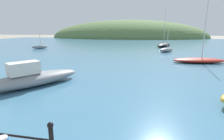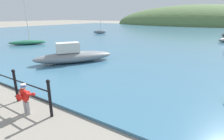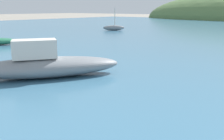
% 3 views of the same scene
% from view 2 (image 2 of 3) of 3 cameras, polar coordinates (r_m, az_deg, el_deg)
% --- Properties ---
extents(water, '(80.00, 60.00, 0.10)m').
position_cam_2_polar(water, '(35.00, 16.84, 11.70)').
color(water, teal).
rests_on(water, ground).
extents(far_hillside, '(59.33, 32.63, 13.44)m').
position_cam_2_polar(far_hillside, '(69.85, 25.58, 13.13)').
color(far_hillside, '#567542').
rests_on(far_hillside, ground).
extents(child_in_coat, '(0.38, 0.53, 1.00)m').
position_cam_2_polar(child_in_coat, '(6.02, -26.69, -7.70)').
color(child_in_coat, '#99999E').
rests_on(child_in_coat, ground).
extents(boat_red_dinghy, '(3.88, 4.88, 1.28)m').
position_cam_2_polar(boat_red_dinghy, '(11.49, -12.42, 4.53)').
color(boat_red_dinghy, gray).
rests_on(boat_red_dinghy, water).
extents(boat_twin_mast, '(3.01, 3.46, 4.44)m').
position_cam_2_polar(boat_twin_mast, '(20.45, -25.78, 8.19)').
color(boat_twin_mast, '#287551').
rests_on(boat_twin_mast, water).
extents(boat_far_left, '(2.04, 1.97, 2.36)m').
position_cam_2_polar(boat_far_left, '(30.76, -3.98, 12.35)').
color(boat_far_left, gray).
rests_on(boat_far_left, water).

